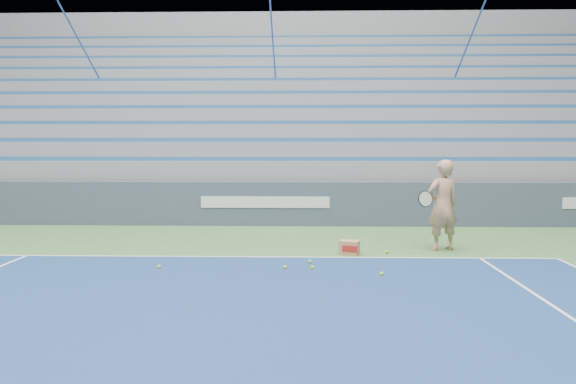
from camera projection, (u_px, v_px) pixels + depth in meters
name	position (u px, v px, depth m)	size (l,w,h in m)	color
sponsor_barrier	(266.00, 203.00, 14.09)	(30.00, 0.32, 1.10)	#3B475A
bleachers	(276.00, 135.00, 19.62)	(31.00, 9.15, 7.30)	gray
tennis_player	(443.00, 205.00, 10.77)	(0.97, 0.92, 1.75)	tan
ball_box	(349.00, 248.00, 10.41)	(0.41, 0.36, 0.26)	#AC7C53
tennis_ball_0	(382.00, 274.00, 8.73)	(0.07, 0.07, 0.07)	#B0CF2A
tennis_ball_1	(285.00, 267.00, 9.20)	(0.07, 0.07, 0.07)	#B0CF2A
tennis_ball_2	(312.00, 268.00, 9.18)	(0.07, 0.07, 0.07)	#B0CF2A
tennis_ball_3	(310.00, 262.00, 9.63)	(0.07, 0.07, 0.07)	#B0CF2A
tennis_ball_4	(159.00, 267.00, 9.23)	(0.07, 0.07, 0.07)	#B0CF2A
tennis_ball_5	(387.00, 252.00, 10.49)	(0.07, 0.07, 0.07)	#B0CF2A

